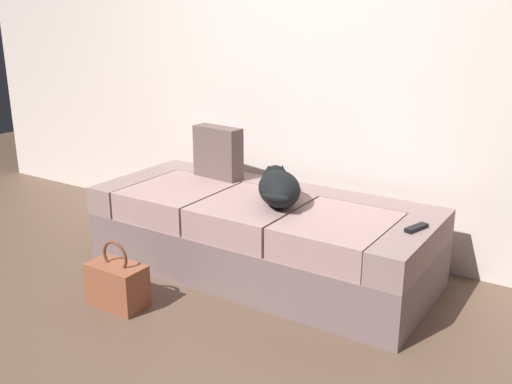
% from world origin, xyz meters
% --- Properties ---
extents(ground_plane, '(10.00, 10.00, 0.00)m').
position_xyz_m(ground_plane, '(0.00, 0.00, 0.00)').
color(ground_plane, brown).
extents(back_wall, '(6.40, 0.10, 2.80)m').
position_xyz_m(back_wall, '(0.00, 1.72, 1.40)').
color(back_wall, silver).
rests_on(back_wall, ground).
extents(couch, '(2.07, 0.85, 0.47)m').
position_xyz_m(couch, '(0.00, 1.08, 0.23)').
color(couch, slate).
rests_on(couch, ground).
extents(dog_dark, '(0.44, 0.50, 0.19)m').
position_xyz_m(dog_dark, '(0.13, 1.06, 0.57)').
color(dog_dark, black).
rests_on(dog_dark, couch).
extents(tv_remote, '(0.09, 0.16, 0.02)m').
position_xyz_m(tv_remote, '(0.95, 1.06, 0.48)').
color(tv_remote, black).
rests_on(tv_remote, couch).
extents(throw_pillow, '(0.35, 0.15, 0.34)m').
position_xyz_m(throw_pillow, '(-0.48, 1.30, 0.64)').
color(throw_pillow, '#65514E').
rests_on(throw_pillow, couch).
extents(handbag, '(0.32, 0.18, 0.38)m').
position_xyz_m(handbag, '(-0.42, 0.28, 0.13)').
color(handbag, brown).
rests_on(handbag, ground).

